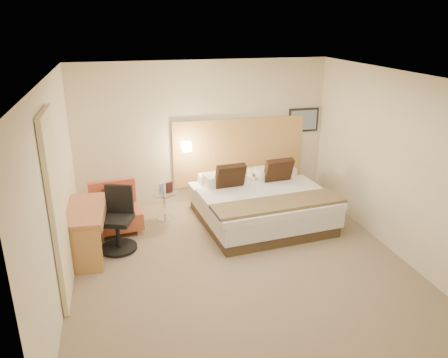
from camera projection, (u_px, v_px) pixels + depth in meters
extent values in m
cube|color=#766550|center=(239.00, 263.00, 6.44)|extent=(4.80, 5.00, 0.02)
cube|color=silver|center=(241.00, 76.00, 5.50)|extent=(4.80, 5.00, 0.02)
cube|color=beige|center=(203.00, 133.00, 8.25)|extent=(4.80, 0.02, 2.70)
cube|color=beige|center=(322.00, 275.00, 3.69)|extent=(4.80, 0.02, 2.70)
cube|color=beige|center=(54.00, 193.00, 5.42)|extent=(0.02, 5.00, 2.70)
cube|color=beige|center=(395.00, 163.00, 6.52)|extent=(0.02, 5.00, 2.70)
cube|color=tan|center=(239.00, 151.00, 8.52)|extent=(2.60, 0.04, 1.30)
cube|color=black|center=(303.00, 120.00, 8.64)|extent=(0.62, 0.03, 0.47)
cube|color=slate|center=(304.00, 120.00, 8.62)|extent=(0.54, 0.01, 0.39)
cylinder|color=silver|center=(186.00, 146.00, 8.16)|extent=(0.02, 0.12, 0.02)
cube|color=#FFEDC6|center=(187.00, 147.00, 8.11)|extent=(0.15, 0.15, 0.15)
cube|color=beige|center=(57.00, 210.00, 5.25)|extent=(0.06, 0.90, 2.42)
cylinder|color=#87B3D0|center=(161.00, 188.00, 7.65)|extent=(0.07, 0.07, 0.18)
cylinder|color=#9CBCF2|center=(163.00, 187.00, 7.73)|extent=(0.07, 0.07, 0.18)
cube|color=#3E1B19|center=(169.00, 187.00, 7.67)|extent=(0.12, 0.08, 0.20)
cube|color=#3F311F|center=(260.00, 216.00, 7.73)|extent=(2.18, 2.18, 0.19)
cube|color=silver|center=(260.00, 203.00, 7.65)|extent=(2.25, 2.25, 0.31)
cube|color=silver|center=(268.00, 199.00, 7.32)|extent=(2.26, 1.68, 0.10)
cube|color=white|center=(220.00, 179.00, 8.08)|extent=(0.76, 0.46, 0.19)
cube|color=silver|center=(268.00, 173.00, 8.39)|extent=(0.76, 0.46, 0.19)
cube|color=white|center=(224.00, 179.00, 7.81)|extent=(0.76, 0.46, 0.19)
cube|color=white|center=(274.00, 173.00, 8.12)|extent=(0.76, 0.46, 0.19)
cube|color=black|center=(230.00, 178.00, 7.61)|extent=(0.54, 0.32, 0.53)
cube|color=black|center=(278.00, 172.00, 7.90)|extent=(0.54, 0.32, 0.53)
cube|color=#C27827|center=(279.00, 204.00, 6.93)|extent=(2.21, 0.77, 0.05)
cube|color=tan|center=(102.00, 238.00, 7.04)|extent=(0.09, 0.09, 0.10)
cube|color=tan|center=(140.00, 232.00, 7.27)|extent=(0.09, 0.09, 0.10)
cube|color=#9E654A|center=(97.00, 225.00, 7.51)|extent=(0.09, 0.09, 0.10)
cube|color=olive|center=(133.00, 219.00, 7.74)|extent=(0.09, 0.09, 0.10)
cube|color=#AC4F2E|center=(117.00, 218.00, 7.32)|extent=(0.87, 0.78, 0.29)
cube|color=#BC4F32|center=(112.00, 192.00, 7.44)|extent=(0.78, 0.23, 0.44)
cube|color=black|center=(114.00, 198.00, 7.37)|extent=(0.39, 0.24, 0.38)
cylinder|color=silver|center=(165.00, 218.00, 7.87)|extent=(0.39, 0.39, 0.02)
cylinder|color=white|center=(164.00, 206.00, 7.78)|extent=(0.05, 0.05, 0.46)
cylinder|color=silver|center=(164.00, 193.00, 7.70)|extent=(0.58, 0.58, 0.01)
cube|color=#B36C46|center=(85.00, 210.00, 6.44)|extent=(0.64, 1.25, 0.04)
cube|color=#B88448|center=(83.00, 251.00, 6.04)|extent=(0.51, 0.07, 0.72)
cube|color=tan|center=(92.00, 217.00, 7.09)|extent=(0.51, 0.07, 0.72)
cube|color=#AF7644|center=(89.00, 214.00, 6.47)|extent=(0.53, 1.16, 0.10)
cylinder|color=black|center=(119.00, 248.00, 6.80)|extent=(0.71, 0.71, 0.04)
cylinder|color=black|center=(118.00, 234.00, 6.71)|extent=(0.08, 0.08, 0.43)
cube|color=black|center=(117.00, 220.00, 6.63)|extent=(0.58, 0.58, 0.08)
cube|color=black|center=(119.00, 199.00, 6.73)|extent=(0.42, 0.19, 0.45)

